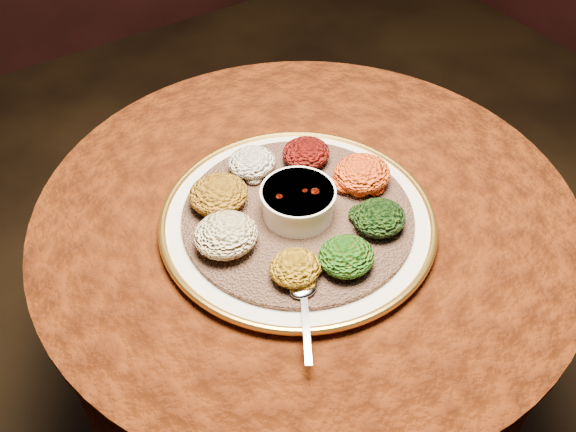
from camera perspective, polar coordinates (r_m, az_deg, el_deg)
table at (r=1.26m, az=1.54°, el=-5.17°), size 0.96×0.96×0.73m
platter at (r=1.09m, az=0.87°, el=-0.38°), size 0.57×0.57×0.02m
injera at (r=1.08m, az=0.87°, el=0.02°), size 0.52×0.52×0.01m
stew_bowl at (r=1.05m, az=0.89°, el=1.37°), size 0.13×0.13×0.05m
spoon at (r=0.95m, az=1.42°, el=-7.03°), size 0.09×0.13×0.01m
portion_ayib at (r=1.14m, az=-3.23°, el=4.78°), size 0.09×0.08×0.04m
portion_kitfo at (r=1.16m, az=1.62°, el=5.62°), size 0.09×0.08×0.04m
portion_tikil at (r=1.12m, az=6.61°, el=3.78°), size 0.10×0.09×0.05m
portion_gomen at (r=1.05m, az=8.11°, el=-0.16°), size 0.09×0.08×0.04m
portion_mixveg at (r=0.99m, az=5.21°, el=-3.60°), size 0.09×0.08×0.04m
portion_kik at (r=0.97m, az=0.64°, el=-4.63°), size 0.08×0.08×0.04m
portion_timatim at (r=1.01m, az=-5.54°, el=-1.69°), size 0.10×0.10×0.05m
portion_shiro at (r=1.08m, az=-6.20°, el=1.95°), size 0.10×0.10×0.05m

